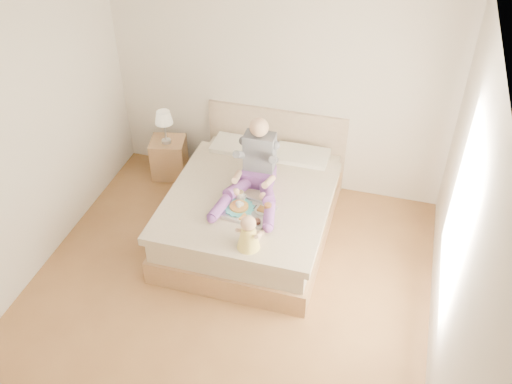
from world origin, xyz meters
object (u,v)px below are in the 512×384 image
(nightstand, at_px, (169,158))
(baby, at_px, (249,235))
(adult, at_px, (256,171))
(tray, at_px, (248,210))
(bed, at_px, (254,206))

(nightstand, bearing_deg, baby, -59.19)
(adult, xyz_separation_m, tray, (0.03, -0.40, -0.21))
(nightstand, relative_size, adult, 0.53)
(nightstand, height_order, adult, adult)
(adult, height_order, baby, adult)
(bed, xyz_separation_m, tray, (0.07, -0.44, 0.33))
(tray, bearing_deg, adult, 105.05)
(nightstand, relative_size, tray, 0.92)
(bed, distance_m, baby, 1.05)
(adult, bearing_deg, baby, -79.75)
(bed, height_order, tray, bed)
(nightstand, height_order, baby, baby)
(bed, distance_m, tray, 0.55)
(nightstand, bearing_deg, tray, -52.22)
(nightstand, bearing_deg, adult, -41.63)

